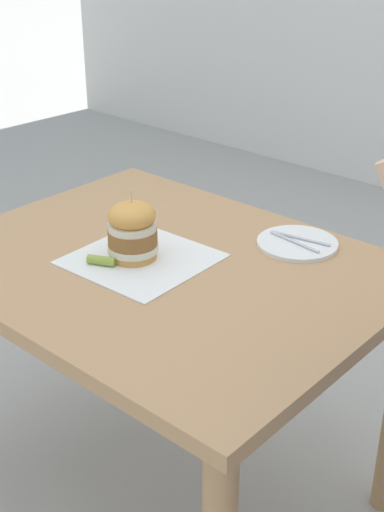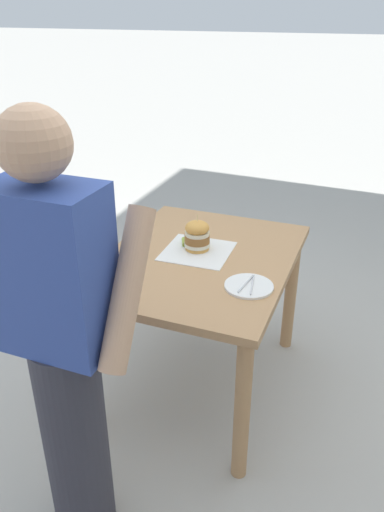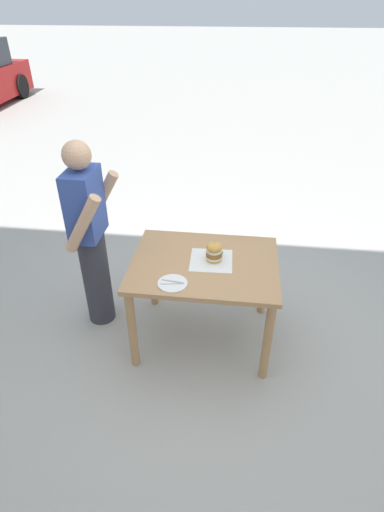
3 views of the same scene
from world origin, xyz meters
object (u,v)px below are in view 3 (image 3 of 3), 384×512
(patio_table, at_px, (204,275))
(pickle_spear, at_px, (218,253))
(diner_across_table, at_px, (90,236))
(sandwich, at_px, (214,252))
(side_plate_with_forks, at_px, (173,283))

(patio_table, height_order, pickle_spear, pickle_spear)
(patio_table, relative_size, diner_across_table, 0.69)
(sandwich, height_order, side_plate_with_forks, sandwich)
(pickle_spear, bearing_deg, patio_table, 140.39)
(patio_table, relative_size, sandwich, 6.09)
(diner_across_table, bearing_deg, sandwich, -95.04)
(patio_table, height_order, side_plate_with_forks, side_plate_with_forks)
(sandwich, bearing_deg, diner_across_table, 84.96)
(side_plate_with_forks, bearing_deg, sandwich, -38.10)
(patio_table, distance_m, side_plate_with_forks, 0.40)
(patio_table, height_order, diner_across_table, diner_across_table)
(patio_table, bearing_deg, pickle_spear, -39.61)
(patio_table, bearing_deg, diner_across_table, 82.35)
(patio_table, distance_m, sandwich, 0.22)
(side_plate_with_forks, height_order, diner_across_table, diner_across_table)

